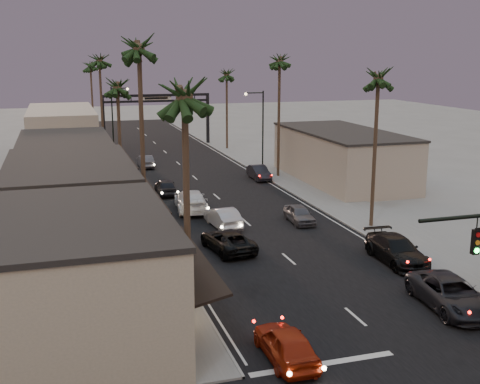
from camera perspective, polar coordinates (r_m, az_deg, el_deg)
ground at (r=57.80m, az=-2.99°, el=0.22°), size 200.00×200.00×0.00m
road at (r=62.56m, az=-4.10°, el=1.19°), size 14.00×120.00×0.02m
sidewalk_left at (r=68.05m, az=-13.26°, el=1.88°), size 5.00×92.00×0.12m
sidewalk_right at (r=71.73m, az=2.06°, el=2.77°), size 5.00×92.00×0.12m
storefront_near at (r=28.54m, az=-14.96°, el=-7.91°), size 8.00×12.00×5.50m
storefront_mid at (r=41.95m, az=-15.74°, el=-1.28°), size 8.00×14.00×5.50m
storefront_far at (r=57.66m, az=-16.16°, el=2.23°), size 8.00×16.00×5.00m
storefront_dist at (r=80.34m, az=-16.52°, el=5.46°), size 8.00×20.00×6.00m
building_right at (r=62.12m, az=9.63°, el=3.30°), size 8.00×18.00×5.00m
arch at (r=86.12m, az=-7.93°, el=8.03°), size 15.20×0.40×7.27m
streetlight_right at (r=63.58m, az=1.95°, el=6.27°), size 2.13×0.30×9.00m
streetlight_left at (r=73.42m, az=-11.78°, el=6.90°), size 2.13×0.30×9.00m
palm_la at (r=24.29m, az=-5.31°, el=9.93°), size 3.20×3.20×13.20m
palm_lb at (r=37.08m, az=-9.59°, el=13.83°), size 3.20×3.20×15.20m
palm_lc at (r=51.04m, az=-11.57°, el=10.17°), size 3.20×3.20×12.20m
palm_ld at (r=69.92m, az=-13.22°, el=12.36°), size 3.20×3.20×14.20m
palm_ra at (r=44.64m, az=13.02°, el=11.00°), size 3.20×3.20×13.20m
palm_rb at (r=62.78m, az=3.79°, el=12.64°), size 3.20×3.20×14.20m
palm_rc at (r=81.83m, az=-1.27°, el=11.36°), size 3.20×3.20×12.20m
palm_far at (r=92.90m, az=-14.02°, el=11.78°), size 3.20×3.20×13.20m
oncoming_red at (r=26.27m, az=4.38°, el=-14.13°), size 1.80×4.42×1.50m
oncoming_pickup at (r=39.75m, az=-1.18°, el=-4.61°), size 3.05×5.43×1.43m
oncoming_silver at (r=45.13m, az=-1.62°, el=-2.41°), size 1.97×4.71×1.51m
oncoming_white at (r=49.99m, az=-4.68°, el=-0.80°), size 3.10×6.20×1.73m
oncoming_dgrey at (r=56.03m, az=-7.07°, el=0.51°), size 1.94×4.41×1.48m
oncoming_grey_far at (r=69.90m, az=-8.96°, el=2.89°), size 1.54×4.29×1.41m
curbside_near at (r=32.82m, az=19.39°, el=-9.09°), size 3.17×5.96×1.59m
curbside_black at (r=38.83m, az=14.62°, el=-5.33°), size 2.50×5.67×1.62m
curbside_grey at (r=46.55m, az=5.64°, el=-2.10°), size 1.76×4.02×1.35m
curbside_far at (r=62.43m, az=1.80°, el=1.86°), size 1.59×4.38×1.43m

